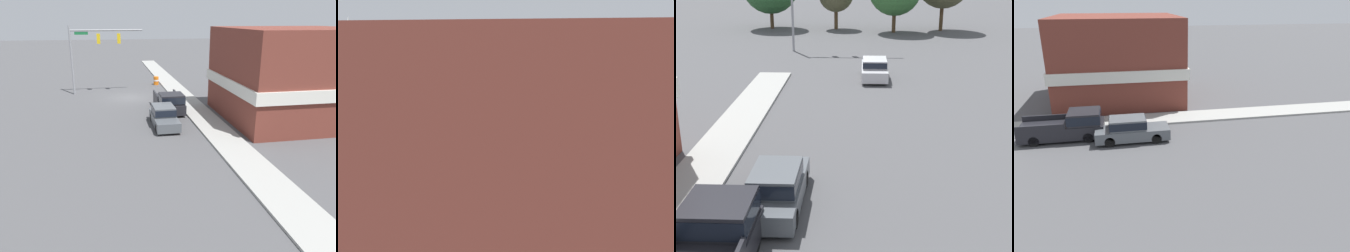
% 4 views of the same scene
% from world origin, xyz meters
% --- Properties ---
extents(car_lead, '(1.76, 4.74, 1.58)m').
position_xyz_m(car_lead, '(-2.06, 10.13, 0.82)').
color(car_lead, black).
rests_on(car_lead, ground).
extents(pickup_truck_parked, '(2.10, 5.33, 1.85)m').
position_xyz_m(pickup_truck_parked, '(-3.25, 6.24, 0.91)').
color(pickup_truck_parked, black).
rests_on(pickup_truck_parked, ground).
extents(corner_brick_building, '(11.08, 11.00, 7.36)m').
position_xyz_m(corner_brick_building, '(-12.79, 9.69, 3.61)').
color(corner_brick_building, brown).
rests_on(corner_brick_building, ground).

